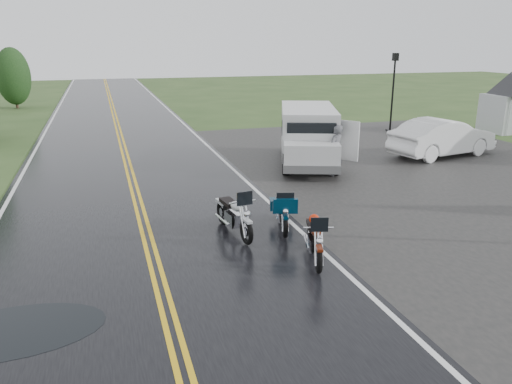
% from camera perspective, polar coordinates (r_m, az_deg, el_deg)
% --- Properties ---
extents(ground, '(120.00, 120.00, 0.00)m').
position_cam_1_polar(ground, '(10.84, -11.22, -9.29)').
color(ground, '#2D471E').
rests_on(ground, ground).
extents(road, '(8.00, 100.00, 0.04)m').
position_cam_1_polar(road, '(20.29, -14.42, 2.91)').
color(road, black).
rests_on(road, ground).
extents(parking_pad, '(14.00, 24.00, 0.03)m').
position_cam_1_polar(parking_pad, '(19.47, 20.90, 1.73)').
color(parking_pad, black).
rests_on(parking_pad, ground).
extents(visitor_center, '(16.00, 10.00, 4.80)m').
position_cam_1_polar(visitor_center, '(30.19, 26.98, 10.64)').
color(visitor_center, '#A8AAAD').
rests_on(visitor_center, ground).
extents(motorcycle_red, '(1.27, 2.11, 1.18)m').
position_cam_1_polar(motorcycle_red, '(10.47, 7.23, -6.51)').
color(motorcycle_red, '#581B0A').
rests_on(motorcycle_red, ground).
extents(motorcycle_teal, '(1.19, 2.04, 1.14)m').
position_cam_1_polar(motorcycle_teal, '(12.25, 3.37, -2.98)').
color(motorcycle_teal, '#05273C').
rests_on(motorcycle_teal, ground).
extents(motorcycle_silver, '(1.05, 2.23, 1.27)m').
position_cam_1_polar(motorcycle_silver, '(11.79, -1.10, -3.41)').
color(motorcycle_silver, '#A7AAAF').
rests_on(motorcycle_silver, ground).
extents(van_white, '(3.99, 6.17, 2.27)m').
position_cam_1_polar(van_white, '(18.09, 3.51, 5.38)').
color(van_white, silver).
rests_on(van_white, ground).
extents(person_at_van, '(0.81, 0.75, 1.86)m').
position_cam_1_polar(person_at_van, '(18.22, 9.07, 4.63)').
color(person_at_van, '#54555A').
rests_on(person_at_van, ground).
extents(sedan_white, '(5.05, 2.57, 1.59)m').
position_cam_1_polar(sedan_white, '(22.67, 20.54, 5.80)').
color(sedan_white, white).
rests_on(sedan_white, ground).
extents(lamp_post_far_right, '(0.36, 0.36, 4.19)m').
position_cam_1_polar(lamp_post_far_right, '(28.19, 15.36, 10.90)').
color(lamp_post_far_right, black).
rests_on(lamp_post_far_right, ground).
extents(tree_left_far, '(2.42, 2.42, 3.73)m').
position_cam_1_polar(tree_left_far, '(41.05, -25.93, 11.19)').
color(tree_left_far, '#1E3D19').
rests_on(tree_left_far, ground).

